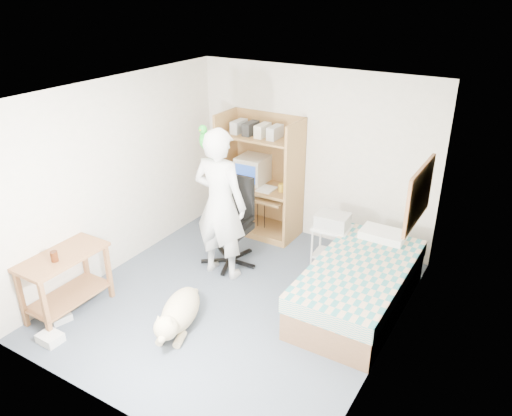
# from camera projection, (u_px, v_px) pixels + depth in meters

# --- Properties ---
(floor) EXTENTS (4.00, 4.00, 0.00)m
(floor) POSITION_uv_depth(u_px,v_px,m) (237.00, 299.00, 6.08)
(floor) COLOR #414958
(floor) RESTS_ON ground
(wall_back) EXTENTS (3.60, 0.02, 2.50)m
(wall_back) POSITION_uv_depth(u_px,v_px,m) (312.00, 156.00, 7.11)
(wall_back) COLOR silver
(wall_back) RESTS_ON floor
(wall_right) EXTENTS (0.02, 4.00, 2.50)m
(wall_right) POSITION_uv_depth(u_px,v_px,m) (395.00, 247.00, 4.71)
(wall_right) COLOR silver
(wall_right) RESTS_ON floor
(wall_left) EXTENTS (0.02, 4.00, 2.50)m
(wall_left) POSITION_uv_depth(u_px,v_px,m) (118.00, 176.00, 6.40)
(wall_left) COLOR silver
(wall_left) RESTS_ON floor
(ceiling) EXTENTS (3.60, 4.00, 0.02)m
(ceiling) POSITION_uv_depth(u_px,v_px,m) (234.00, 93.00, 5.03)
(ceiling) COLOR white
(ceiling) RESTS_ON wall_back
(computer_hutch) EXTENTS (1.20, 0.63, 1.80)m
(computer_hutch) POSITION_uv_depth(u_px,v_px,m) (261.00, 181.00, 7.42)
(computer_hutch) COLOR brown
(computer_hutch) RESTS_ON floor
(bed) EXTENTS (1.02, 2.02, 0.66)m
(bed) POSITION_uv_depth(u_px,v_px,m) (359.00, 286.00, 5.83)
(bed) COLOR brown
(bed) RESTS_ON floor
(side_desk) EXTENTS (0.50, 1.00, 0.75)m
(side_desk) POSITION_uv_depth(u_px,v_px,m) (65.00, 275.00, 5.67)
(side_desk) COLOR brown
(side_desk) RESTS_ON floor
(corkboard) EXTENTS (0.04, 0.94, 0.66)m
(corkboard) POSITION_uv_depth(u_px,v_px,m) (420.00, 195.00, 5.34)
(corkboard) COLOR #A28248
(corkboard) RESTS_ON wall_right
(office_chair) EXTENTS (0.67, 0.67, 1.19)m
(office_chair) POSITION_uv_depth(u_px,v_px,m) (231.00, 233.00, 6.74)
(office_chair) COLOR black
(office_chair) RESTS_ON floor
(person) EXTENTS (0.74, 0.50, 1.98)m
(person) POSITION_uv_depth(u_px,v_px,m) (220.00, 204.00, 6.23)
(person) COLOR silver
(person) RESTS_ON floor
(parrot) EXTENTS (0.15, 0.25, 0.40)m
(parrot) POSITION_uv_depth(u_px,v_px,m) (205.00, 138.00, 5.99)
(parrot) COLOR #148D15
(parrot) RESTS_ON person
(dog) EXTENTS (0.61, 1.11, 0.43)m
(dog) POSITION_uv_depth(u_px,v_px,m) (179.00, 313.00, 5.53)
(dog) COLOR #CDB589
(dog) RESTS_ON floor
(printer_cart) EXTENTS (0.50, 0.41, 0.57)m
(printer_cart) POSITION_uv_depth(u_px,v_px,m) (331.00, 239.00, 6.67)
(printer_cart) COLOR silver
(printer_cart) RESTS_ON floor
(printer) EXTENTS (0.44, 0.35, 0.18)m
(printer) POSITION_uv_depth(u_px,v_px,m) (333.00, 220.00, 6.55)
(printer) COLOR #ABACA7
(printer) RESTS_ON printer_cart
(crt_monitor) EXTENTS (0.43, 0.46, 0.40)m
(crt_monitor) POSITION_uv_depth(u_px,v_px,m) (253.00, 169.00, 7.43)
(crt_monitor) COLOR beige
(crt_monitor) RESTS_ON computer_hutch
(keyboard) EXTENTS (0.47, 0.22, 0.03)m
(keyboard) POSITION_uv_depth(u_px,v_px,m) (253.00, 193.00, 7.38)
(keyboard) COLOR beige
(keyboard) RESTS_ON computer_hutch
(pencil_cup) EXTENTS (0.08, 0.08, 0.12)m
(pencil_cup) POSITION_uv_depth(u_px,v_px,m) (281.00, 188.00, 7.17)
(pencil_cup) COLOR gold
(pencil_cup) RESTS_ON computer_hutch
(drink_glass) EXTENTS (0.08, 0.08, 0.12)m
(drink_glass) POSITION_uv_depth(u_px,v_px,m) (54.00, 256.00, 5.42)
(drink_glass) COLOR #3E1A09
(drink_glass) RESTS_ON side_desk
(floor_box_a) EXTENTS (0.25, 0.20, 0.10)m
(floor_box_a) POSITION_uv_depth(u_px,v_px,m) (50.00, 338.00, 5.34)
(floor_box_a) COLOR silver
(floor_box_a) RESTS_ON floor
(floor_box_b) EXTENTS (0.24, 0.26, 0.08)m
(floor_box_b) POSITION_uv_depth(u_px,v_px,m) (61.00, 318.00, 5.68)
(floor_box_b) COLOR beige
(floor_box_b) RESTS_ON floor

